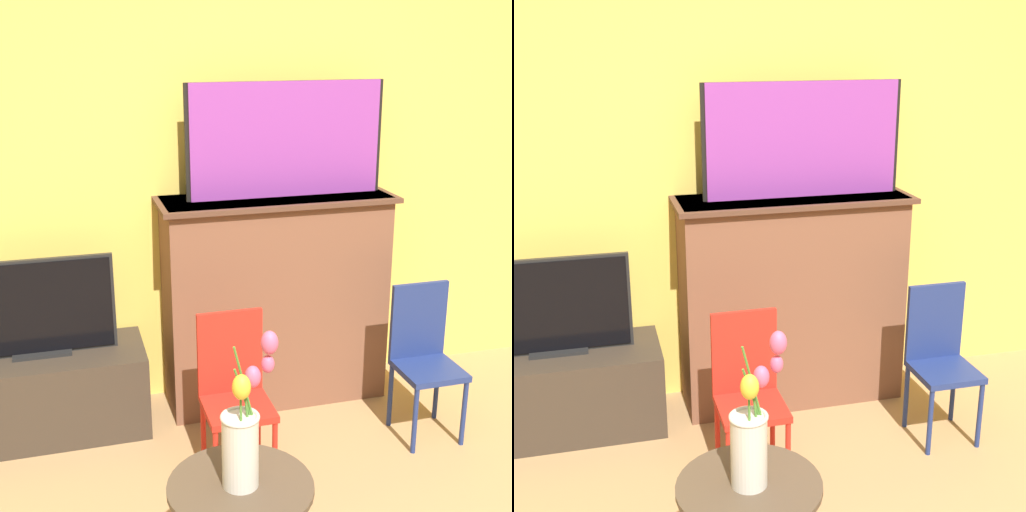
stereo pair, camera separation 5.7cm
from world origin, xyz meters
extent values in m
cube|color=#EAC651|center=(0.00, 2.13, 1.35)|extent=(8.00, 0.06, 2.70)
cube|color=brown|center=(0.14, 1.92, 0.56)|extent=(1.15, 0.37, 1.12)
cube|color=#503123|center=(0.14, 1.91, 1.11)|extent=(1.21, 0.41, 0.02)
cube|color=black|center=(0.20, 1.93, 1.40)|extent=(1.02, 0.02, 0.57)
cube|color=purple|center=(0.20, 1.92, 1.40)|extent=(0.98, 0.02, 0.57)
cube|color=#382D23|center=(-1.05, 1.86, 0.21)|extent=(0.97, 0.44, 0.42)
cube|color=black|center=(-1.05, 1.86, 0.43)|extent=(0.28, 0.12, 0.02)
cube|color=black|center=(-1.05, 1.87, 0.66)|extent=(0.72, 0.02, 0.48)
cube|color=black|center=(-1.05, 1.86, 0.66)|extent=(0.69, 0.02, 0.45)
cylinder|color=red|center=(-0.37, 1.09, 0.17)|extent=(0.02, 0.02, 0.34)
cylinder|color=red|center=(-0.11, 1.09, 0.17)|extent=(0.02, 0.02, 0.34)
cylinder|color=red|center=(-0.37, 1.35, 0.17)|extent=(0.02, 0.02, 0.34)
cylinder|color=red|center=(-0.11, 1.35, 0.17)|extent=(0.02, 0.02, 0.34)
cube|color=red|center=(-0.24, 1.22, 0.35)|extent=(0.29, 0.29, 0.03)
cube|color=red|center=(-0.24, 1.36, 0.56)|extent=(0.29, 0.02, 0.38)
cylinder|color=navy|center=(0.61, 1.19, 0.17)|extent=(0.02, 0.02, 0.34)
cylinder|color=navy|center=(0.87, 1.19, 0.17)|extent=(0.02, 0.02, 0.34)
cylinder|color=navy|center=(0.61, 1.45, 0.17)|extent=(0.02, 0.02, 0.34)
cylinder|color=navy|center=(0.87, 1.45, 0.17)|extent=(0.02, 0.02, 0.34)
cube|color=navy|center=(0.74, 1.32, 0.35)|extent=(0.29, 0.29, 0.03)
cube|color=navy|center=(0.74, 1.46, 0.56)|extent=(0.29, 0.02, 0.38)
cylinder|color=#4C3D2D|center=(-0.42, 0.48, 0.50)|extent=(0.48, 0.48, 0.02)
cylinder|color=beige|center=(-0.42, 0.48, 0.63)|extent=(0.12, 0.12, 0.25)
torus|color=beige|center=(-0.42, 0.48, 0.76)|extent=(0.13, 0.13, 0.01)
cylinder|color=#477A2D|center=(-0.40, 0.48, 0.84)|extent=(0.09, 0.01, 0.33)
ellipsoid|color=#E0517A|center=(-0.32, 0.48, 1.00)|extent=(0.06, 0.06, 0.08)
cylinder|color=#477A2D|center=(-0.40, 0.47, 0.78)|extent=(0.03, 0.01, 0.23)
ellipsoid|color=#E0517A|center=(-0.38, 0.47, 0.90)|extent=(0.05, 0.05, 0.07)
cylinder|color=#477A2D|center=(-0.40, 0.48, 0.80)|extent=(0.08, 0.02, 0.25)
ellipsoid|color=#E0517A|center=(-0.32, 0.49, 0.92)|extent=(0.04, 0.04, 0.06)
cylinder|color=#477A2D|center=(-0.42, 0.46, 0.78)|extent=(0.01, 0.02, 0.21)
ellipsoid|color=gold|center=(-0.42, 0.44, 0.88)|extent=(0.06, 0.06, 0.08)
camera|label=1|loc=(-0.91, -1.45, 1.92)|focal=50.00mm
camera|label=2|loc=(-0.86, -1.46, 1.92)|focal=50.00mm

